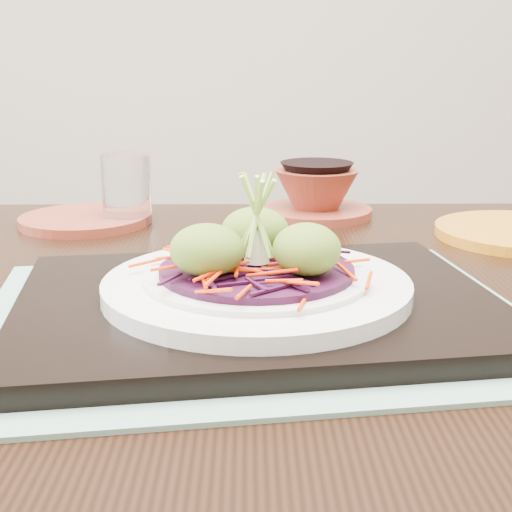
{
  "coord_description": "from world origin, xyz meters",
  "views": [
    {
      "loc": [
        -0.08,
        -0.73,
        0.91
      ],
      "look_at": [
        -0.06,
        -0.17,
        0.75
      ],
      "focal_mm": 50.0,
      "sensor_mm": 36.0,
      "label": 1
    }
  ],
  "objects_px": {
    "serving_tray": "(257,304)",
    "terracotta_bowl_set": "(316,195)",
    "white_plate": "(257,285)",
    "water_glass": "(127,190)",
    "dining_table": "(267,377)",
    "terracotta_side_plate": "(84,220)"
  },
  "relations": [
    {
      "from": "serving_tray",
      "to": "terracotta_bowl_set",
      "type": "bearing_deg",
      "value": 69.81
    },
    {
      "from": "serving_tray",
      "to": "terracotta_bowl_set",
      "type": "height_order",
      "value": "terracotta_bowl_set"
    },
    {
      "from": "serving_tray",
      "to": "white_plate",
      "type": "bearing_deg",
      "value": 109.38
    },
    {
      "from": "white_plate",
      "to": "water_glass",
      "type": "bearing_deg",
      "value": 114.05
    },
    {
      "from": "terracotta_bowl_set",
      "to": "water_glass",
      "type": "bearing_deg",
      "value": -171.12
    },
    {
      "from": "dining_table",
      "to": "white_plate",
      "type": "xyz_separation_m",
      "value": [
        -0.01,
        -0.09,
        0.12
      ]
    },
    {
      "from": "dining_table",
      "to": "terracotta_bowl_set",
      "type": "height_order",
      "value": "terracotta_bowl_set"
    },
    {
      "from": "serving_tray",
      "to": "terracotta_side_plate",
      "type": "distance_m",
      "value": 0.4
    },
    {
      "from": "terracotta_bowl_set",
      "to": "terracotta_side_plate",
      "type": "bearing_deg",
      "value": -172.08
    },
    {
      "from": "white_plate",
      "to": "terracotta_bowl_set",
      "type": "relative_size",
      "value": 1.65
    },
    {
      "from": "water_glass",
      "to": "terracotta_bowl_set",
      "type": "distance_m",
      "value": 0.25
    },
    {
      "from": "dining_table",
      "to": "terracotta_bowl_set",
      "type": "xyz_separation_m",
      "value": [
        0.08,
        0.29,
        0.12
      ]
    },
    {
      "from": "terracotta_side_plate",
      "to": "terracotta_bowl_set",
      "type": "bearing_deg",
      "value": 7.92
    },
    {
      "from": "serving_tray",
      "to": "terracotta_bowl_set",
      "type": "distance_m",
      "value": 0.39
    },
    {
      "from": "dining_table",
      "to": "terracotta_bowl_set",
      "type": "distance_m",
      "value": 0.33
    },
    {
      "from": "water_glass",
      "to": "serving_tray",
      "type": "bearing_deg",
      "value": -65.95
    },
    {
      "from": "serving_tray",
      "to": "white_plate",
      "type": "xyz_separation_m",
      "value": [
        -0.0,
        0.0,
        0.02
      ]
    },
    {
      "from": "dining_table",
      "to": "water_glass",
      "type": "height_order",
      "value": "water_glass"
    },
    {
      "from": "serving_tray",
      "to": "terracotta_bowl_set",
      "type": "xyz_separation_m",
      "value": [
        0.09,
        0.38,
        0.02
      ]
    },
    {
      "from": "dining_table",
      "to": "white_plate",
      "type": "distance_m",
      "value": 0.15
    },
    {
      "from": "white_plate",
      "to": "terracotta_side_plate",
      "type": "bearing_deg",
      "value": 121.39
    },
    {
      "from": "dining_table",
      "to": "serving_tray",
      "type": "distance_m",
      "value": 0.14
    }
  ]
}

